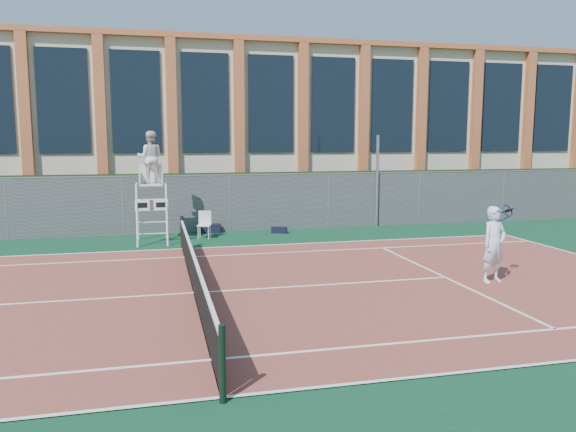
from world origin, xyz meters
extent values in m
plane|color=#233814|center=(0.00, 0.00, 0.00)|extent=(120.00, 120.00, 0.00)
cube|color=#0C3724|center=(0.00, 1.00, 0.01)|extent=(36.00, 20.00, 0.01)
cube|color=brown|center=(0.00, 0.00, 0.02)|extent=(23.77, 10.97, 0.02)
cylinder|color=black|center=(0.00, -5.60, 0.55)|extent=(0.10, 0.10, 1.10)
cylinder|color=black|center=(0.00, 5.60, 0.55)|extent=(0.10, 0.10, 1.10)
cube|color=black|center=(0.00, 0.00, 0.46)|extent=(0.03, 11.00, 0.86)
cube|color=white|center=(0.00, 0.00, 0.92)|extent=(0.06, 11.20, 0.07)
cube|color=black|center=(0.00, 10.00, 1.10)|extent=(40.00, 1.40, 2.20)
cube|color=beige|center=(0.00, 18.00, 4.00)|extent=(44.00, 10.00, 8.00)
cube|color=#B15A33|center=(0.00, 18.00, 8.10)|extent=(45.00, 10.60, 0.25)
cylinder|color=#9EA0A5|center=(8.05, 8.70, 1.87)|extent=(0.12, 0.12, 3.75)
cylinder|color=white|center=(-1.44, 6.46, 1.02)|extent=(0.06, 0.59, 2.13)
cylinder|color=white|center=(-0.46, 6.46, 1.02)|extent=(0.06, 0.59, 2.13)
cylinder|color=white|center=(-1.44, 7.54, 1.02)|extent=(0.06, 0.59, 2.13)
cylinder|color=white|center=(-0.46, 7.54, 1.02)|extent=(0.06, 0.59, 2.13)
cube|color=white|center=(-0.95, 7.00, 2.03)|extent=(0.76, 0.65, 0.06)
cube|color=white|center=(-0.95, 7.31, 2.41)|extent=(0.76, 0.05, 0.65)
cube|color=white|center=(-1.25, 6.56, 1.37)|extent=(0.48, 0.03, 0.37)
cube|color=white|center=(-0.64, 6.56, 1.37)|extent=(0.48, 0.03, 0.37)
imported|color=silver|center=(-0.95, 7.05, 2.95)|extent=(0.92, 0.75, 1.80)
cube|color=silver|center=(0.87, 7.39, 0.49)|extent=(0.56, 0.56, 0.04)
cube|color=silver|center=(0.92, 7.59, 0.75)|extent=(0.45, 0.15, 0.49)
cylinder|color=silver|center=(0.64, 7.25, 0.24)|extent=(0.03, 0.03, 0.46)
cylinder|color=silver|center=(1.00, 7.16, 0.24)|extent=(0.03, 0.03, 0.46)
cylinder|color=silver|center=(0.73, 7.61, 0.24)|extent=(0.03, 0.03, 0.46)
cylinder|color=silver|center=(1.09, 7.52, 0.24)|extent=(0.03, 0.03, 0.46)
cube|color=black|center=(1.20, 8.60, 0.18)|extent=(0.84, 0.46, 0.34)
cube|color=black|center=(3.77, 7.93, 0.13)|extent=(0.65, 0.45, 0.24)
imported|color=white|center=(7.31, -0.69, 0.98)|extent=(0.77, 0.59, 1.90)
torus|color=#131649|center=(7.82, -0.44, 1.78)|extent=(0.38, 0.30, 0.30)
sphere|color=#CCE533|center=(7.92, -0.26, 1.73)|extent=(0.07, 0.07, 0.07)
camera|label=1|loc=(-0.80, -12.79, 3.53)|focal=35.00mm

